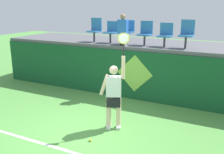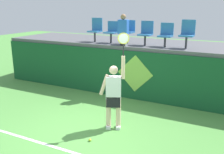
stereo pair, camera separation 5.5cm
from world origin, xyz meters
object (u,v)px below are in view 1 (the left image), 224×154
Objects in this scene: stadium_chair_3 at (145,32)px; spectator_0 at (123,29)px; water_bottle at (126,43)px; stadium_chair_4 at (165,34)px; stadium_chair_1 at (111,31)px; tennis_player at (114,94)px; stadium_chair_0 at (95,29)px; stadium_chair_2 at (127,30)px; stadium_chair_5 at (187,33)px; tennis_ball at (90,140)px.

spectator_0 reaches higher than stadium_chair_3.
stadium_chair_4 reaches higher than water_bottle.
stadium_chair_1 is at bearing 147.47° from water_bottle.
stadium_chair_0 is at bearing 127.10° from tennis_player.
tennis_player is 3.57m from stadium_chair_1.
tennis_player is 2.84× the size of stadium_chair_0.
stadium_chair_2 is 0.68m from stadium_chair_3.
stadium_chair_2 is 0.42m from spectator_0.
stadium_chair_5 reaches higher than stadium_chair_4.
stadium_chair_4 is at bearing 80.82° from tennis_player.
spectator_0 is (0.64, -0.41, 0.11)m from stadium_chair_1.
tennis_ball is 4.19m from spectator_0.
stadium_chair_5 is 0.85× the size of spectator_0.
stadium_chair_5 is at bearing 70.48° from tennis_ball.
stadium_chair_0 is at bearing 179.86° from stadium_chair_4.
stadium_chair_2 is 0.93× the size of stadium_chair_5.
stadium_chair_0 reaches higher than stadium_chair_2.
stadium_chair_4 is (1.38, 0.00, -0.05)m from stadium_chair_2.
water_bottle is at bearing -156.72° from stadium_chair_4.
tennis_player is at bearing -85.64° from stadium_chair_3.
stadium_chair_5 reaches higher than water_bottle.
stadium_chair_2 is (0.64, 0.00, 0.04)m from stadium_chair_1.
water_bottle is 0.26× the size of stadium_chair_3.
stadium_chair_4 is at bearing 23.28° from water_bottle.
stadium_chair_4 is at bearing 80.13° from tennis_ball.
water_bottle is at bearing 106.85° from tennis_player.
stadium_chair_5 is at bearing 11.46° from spectator_0.
stadium_chair_2 reaches higher than stadium_chair_1.
spectator_0 is (-0.17, 0.11, 0.44)m from water_bottle.
tennis_player is 3.35m from stadium_chair_2.
stadium_chair_4 is at bearing -0.25° from stadium_chair_3.
tennis_player is 3.25m from stadium_chair_4.
stadium_chair_4 is at bearing -179.48° from stadium_chair_5.
stadium_chair_1 is at bearing -179.79° from stadium_chair_5.
stadium_chair_2 is (-0.71, 3.83, 2.25)m from tennis_ball.
stadium_chair_2 is 1.07× the size of stadium_chair_4.
stadium_chair_0 is at bearing 179.60° from stadium_chair_2.
stadium_chair_3 reaches higher than stadium_chair_1.
stadium_chair_2 reaches higher than stadium_chair_4.
tennis_player is 2.71m from water_bottle.
tennis_player is at bearing -70.41° from spectator_0.
stadium_chair_5 is (2.72, 0.01, 0.05)m from stadium_chair_1.
water_bottle is at bearing -19.39° from stadium_chair_0.
stadium_chair_3 is at bearing -0.10° from stadium_chair_0.
stadium_chair_4 is (2.71, -0.01, -0.06)m from stadium_chair_0.
stadium_chair_1 is (0.69, -0.01, -0.04)m from stadium_chair_0.
stadium_chair_3 is 1.06× the size of stadium_chair_4.
tennis_ball is 4.50m from stadium_chair_2.
stadium_chair_2 is at bearing -179.49° from stadium_chair_3.
stadium_chair_4 is at bearing 0.10° from stadium_chair_1.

